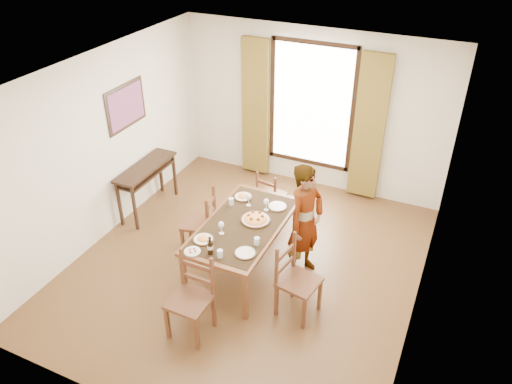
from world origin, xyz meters
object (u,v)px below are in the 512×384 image
at_px(dining_table, 243,227).
at_px(man, 305,222).
at_px(console_table, 146,172).
at_px(pasta_platter, 256,217).

distance_m(dining_table, man, 0.81).
relative_size(console_table, man, 0.74).
bearing_deg(console_table, man, -8.09).
xyz_separation_m(console_table, pasta_platter, (2.14, -0.56, 0.12)).
distance_m(console_table, dining_table, 2.13).
distance_m(console_table, pasta_platter, 2.21).
height_order(console_table, man, man).
relative_size(dining_table, pasta_platter, 4.47).
height_order(dining_table, man, man).
bearing_deg(man, dining_table, 128.82).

